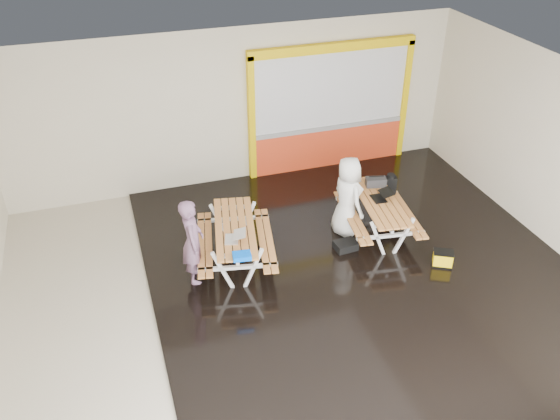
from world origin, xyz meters
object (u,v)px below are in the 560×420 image
object	(u,v)px
person_right	(348,197)
toolbox	(376,182)
picnic_table_right	(379,209)
blue_pouch	(242,256)
backpack	(390,184)
fluke_bag	(443,259)
laptop_left	(235,237)
dark_case	(345,245)
laptop_right	(381,196)
person_left	(193,241)
picnic_table_left	(235,235)

from	to	relation	value
person_right	toolbox	size ratio (longest dim) A/B	3.84
picnic_table_right	blue_pouch	distance (m)	3.19
picnic_table_right	backpack	distance (m)	0.85
person_right	fluke_bag	bearing A→B (deg)	-152.48
fluke_bag	picnic_table_right	bearing A→B (deg)	115.31
laptop_left	dark_case	world-z (taller)	laptop_left
dark_case	fluke_bag	xyz separation A→B (m)	(1.48, -1.03, 0.07)
fluke_bag	toolbox	bearing A→B (deg)	103.95
laptop_left	person_right	bearing A→B (deg)	15.87
person_right	laptop_right	distance (m)	0.66
backpack	picnic_table_right	bearing A→B (deg)	-130.99
person_right	person_left	bearing A→B (deg)	91.03
person_left	toolbox	bearing A→B (deg)	-67.12
backpack	dark_case	size ratio (longest dim) A/B	1.02
laptop_right	fluke_bag	bearing A→B (deg)	-67.53
toolbox	backpack	xyz separation A→B (m)	(0.38, 0.09, -0.15)
person_right	laptop_left	distance (m)	2.53
person_left	laptop_right	distance (m)	3.79
laptop_right	blue_pouch	size ratio (longest dim) A/B	1.35
person_left	fluke_bag	xyz separation A→B (m)	(4.36, -1.05, -0.64)
fluke_bag	blue_pouch	bearing A→B (deg)	174.13
person_left	laptop_left	size ratio (longest dim) A/B	3.69
person_right	picnic_table_left	bearing A→B (deg)	87.92
person_right	toolbox	bearing A→B (deg)	-77.85
toolbox	dark_case	size ratio (longest dim) A/B	1.05
blue_pouch	toolbox	size ratio (longest dim) A/B	0.69
picnic_table_right	toolbox	distance (m)	0.63
blue_pouch	backpack	world-z (taller)	backpack
laptop_right	laptop_left	bearing A→B (deg)	-170.75
picnic_table_left	person_right	world-z (taller)	person_right
person_right	backpack	size ratio (longest dim) A/B	3.96
blue_pouch	dark_case	size ratio (longest dim) A/B	0.73
laptop_right	toolbox	world-z (taller)	toolbox
picnic_table_left	backpack	xyz separation A→B (m)	(3.45, 0.68, 0.10)
person_left	blue_pouch	bearing A→B (deg)	-123.74
picnic_table_left	laptop_right	world-z (taller)	laptop_right
backpack	fluke_bag	distance (m)	2.07
picnic_table_right	person_left	world-z (taller)	person_left
picnic_table_left	picnic_table_right	world-z (taller)	picnic_table_left
person_right	laptop_left	xyz separation A→B (m)	(-2.43, -0.69, 0.04)
picnic_table_left	person_left	xyz separation A→B (m)	(-0.81, -0.28, 0.23)
picnic_table_left	toolbox	xyz separation A→B (m)	(3.07, 0.59, 0.25)
backpack	picnic_table_left	bearing A→B (deg)	-168.89
person_left	person_right	size ratio (longest dim) A/B	0.97
picnic_table_right	fluke_bag	size ratio (longest dim) A/B	4.88
laptop_right	picnic_table_right	bearing A→B (deg)	-132.92
person_right	fluke_bag	size ratio (longest dim) A/B	3.90
picnic_table_left	laptop_right	bearing A→B (deg)	1.98
picnic_table_right	blue_pouch	world-z (taller)	blue_pouch
blue_pouch	fluke_bag	size ratio (longest dim) A/B	0.71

